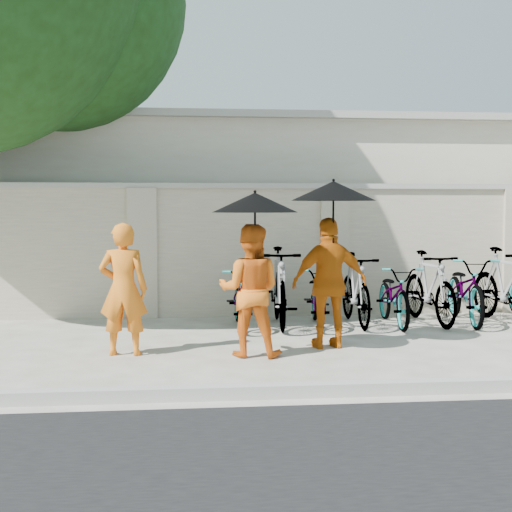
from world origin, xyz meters
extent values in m
plane|color=beige|center=(0.00, 0.00, 0.00)|extent=(80.00, 80.00, 0.00)
cube|color=#A3A29A|center=(0.00, -1.70, 0.06)|extent=(40.00, 0.16, 0.12)
cube|color=beige|center=(1.00, 3.20, 1.00)|extent=(20.00, 0.30, 2.00)
cube|color=silver|center=(2.00, 7.00, 1.60)|extent=(14.00, 6.00, 3.20)
sphere|color=#1D4C1C|center=(-2.30, 3.60, 4.90)|extent=(4.00, 4.00, 4.00)
imported|color=orange|center=(-1.07, 0.31, 0.77)|extent=(0.59, 0.42, 1.54)
imported|color=orange|center=(0.38, 0.11, 0.76)|extent=(0.85, 0.72, 1.52)
cylinder|color=black|center=(0.43, 0.03, 1.31)|extent=(0.02, 0.02, 0.90)
cone|color=black|center=(0.43, 0.03, 1.77)|extent=(0.97, 0.97, 0.22)
imported|color=#C15B0C|center=(1.39, 0.48, 0.80)|extent=(0.96, 0.47, 1.59)
cylinder|color=black|center=(1.41, 0.40, 1.40)|extent=(0.02, 0.02, 1.01)
cone|color=black|center=(1.41, 0.40, 1.91)|extent=(1.02, 1.02, 0.23)
imported|color=gray|center=(0.43, 2.01, 0.43)|extent=(0.58, 1.64, 0.86)
imported|color=gray|center=(0.99, 2.07, 0.57)|extent=(0.66, 1.92, 1.14)
imported|color=gray|center=(1.55, 2.02, 0.43)|extent=(0.76, 1.70, 0.87)
imported|color=gray|center=(2.10, 2.08, 0.52)|extent=(0.53, 1.75, 1.05)
imported|color=gray|center=(2.66, 2.00, 0.44)|extent=(0.67, 1.69, 0.87)
imported|color=gray|center=(3.22, 2.10, 0.53)|extent=(0.64, 1.81, 1.07)
imported|color=gray|center=(3.78, 2.09, 0.49)|extent=(0.89, 1.94, 0.98)
imported|color=gray|center=(4.33, 1.96, 0.56)|extent=(0.73, 1.91, 1.12)
camera|label=1|loc=(-0.40, -7.97, 1.72)|focal=50.00mm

